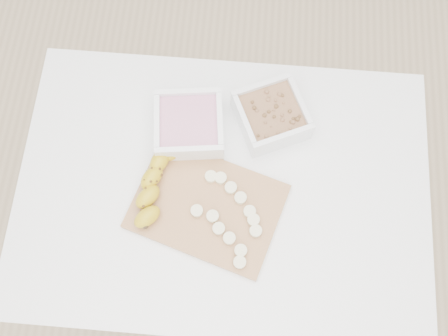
# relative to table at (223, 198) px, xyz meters

# --- Properties ---
(ground) EXTENTS (3.50, 3.50, 0.00)m
(ground) POSITION_rel_table_xyz_m (0.00, 0.00, -0.65)
(ground) COLOR #C6AD89
(ground) RESTS_ON ground
(table) EXTENTS (1.00, 0.70, 0.75)m
(table) POSITION_rel_table_xyz_m (0.00, 0.00, 0.00)
(table) COLOR white
(table) RESTS_ON ground
(bowl_yogurt) EXTENTS (0.18, 0.18, 0.08)m
(bowl_yogurt) POSITION_rel_table_xyz_m (-0.09, 0.14, 0.13)
(bowl_yogurt) COLOR white
(bowl_yogurt) RESTS_ON table
(bowl_granola) EXTENTS (0.21, 0.21, 0.07)m
(bowl_granola) POSITION_rel_table_xyz_m (0.10, 0.18, 0.13)
(bowl_granola) COLOR white
(bowl_granola) RESTS_ON table
(cutting_board) EXTENTS (0.40, 0.33, 0.01)m
(cutting_board) POSITION_rel_table_xyz_m (-0.03, -0.05, 0.10)
(cutting_board) COLOR #AB7A4D
(cutting_board) RESTS_ON table
(banana) EXTENTS (0.15, 0.24, 0.04)m
(banana) POSITION_rel_table_xyz_m (-0.16, -0.01, 0.13)
(banana) COLOR gold
(banana) RESTS_ON cutting_board
(banana_slices) EXTENTS (0.17, 0.23, 0.02)m
(banana_slices) POSITION_rel_table_xyz_m (0.02, -0.07, 0.12)
(banana_slices) COLOR beige
(banana_slices) RESTS_ON cutting_board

